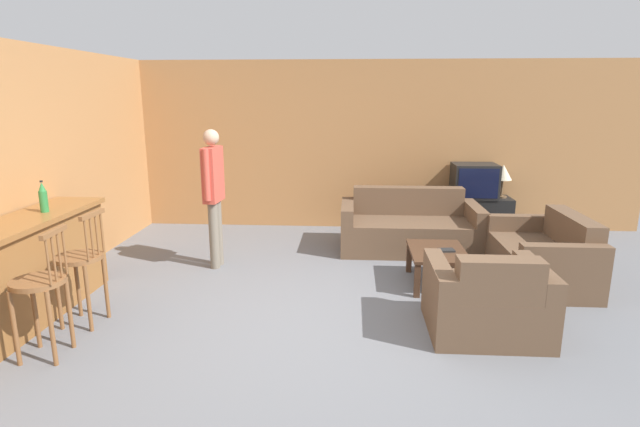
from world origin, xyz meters
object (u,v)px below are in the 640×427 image
at_px(book_on_table, 446,250).
at_px(tv, 474,181).
at_px(bar_chair_mid, 81,265).
at_px(bar_chair_near, 41,290).
at_px(loveseat_right, 544,257).
at_px(table_lamp, 503,173).
at_px(bottle, 43,198).
at_px(couch_far, 409,229).
at_px(coffee_table, 437,255).
at_px(armchair_near, 487,302).
at_px(tv_unit, 472,215).
at_px(person_by_window, 214,190).

bearing_deg(book_on_table, tv, 70.34).
bearing_deg(bar_chair_mid, bar_chair_near, -90.00).
bearing_deg(loveseat_right, table_lamp, 87.85).
relative_size(bar_chair_near, bottle, 3.47).
distance_m(bar_chair_mid, couch_far, 4.11).
height_order(bar_chair_mid, bottle, bottle).
relative_size(loveseat_right, tv, 2.20).
relative_size(couch_far, loveseat_right, 1.31).
bearing_deg(couch_far, coffee_table, -82.82).
distance_m(armchair_near, coffee_table, 1.19).
bearing_deg(tv_unit, bar_chair_mid, -141.62).
bearing_deg(bar_chair_near, book_on_table, 27.05).
height_order(bar_chair_near, tv, tv).
xyz_separation_m(book_on_table, table_lamp, (1.20, 2.21, 0.52)).
xyz_separation_m(bar_chair_mid, book_on_table, (3.49, 1.18, -0.16)).
xyz_separation_m(armchair_near, tv, (0.63, 3.34, 0.53)).
bearing_deg(couch_far, bar_chair_near, -136.08).
bearing_deg(loveseat_right, armchair_near, -126.24).
height_order(bar_chair_near, tv_unit, bar_chair_near).
bearing_deg(armchair_near, table_lamp, 72.58).
bearing_deg(bar_chair_near, tv, 42.98).
bearing_deg(tv_unit, armchair_near, -100.73).
relative_size(bar_chair_near, armchair_near, 1.07).
xyz_separation_m(bottle, table_lamp, (5.23, 3.01, -0.18)).
relative_size(tv_unit, book_on_table, 6.14).
height_order(bar_chair_mid, armchair_near, bar_chair_mid).
height_order(bar_chair_near, armchair_near, bar_chair_near).
distance_m(bar_chair_mid, person_by_window, 1.87).
bearing_deg(table_lamp, armchair_near, -107.42).
relative_size(bar_chair_near, tv_unit, 0.94).
relative_size(loveseat_right, bottle, 4.61).
xyz_separation_m(bar_chair_near, person_by_window, (0.79, 2.25, 0.40)).
height_order(loveseat_right, table_lamp, table_lamp).
distance_m(bar_chair_mid, bottle, 0.85).
relative_size(couch_far, armchair_near, 1.86).
bearing_deg(table_lamp, coffee_table, -120.63).
xyz_separation_m(bar_chair_near, loveseat_right, (4.62, 1.98, -0.28)).
bearing_deg(bar_chair_near, tv_unit, 43.00).
xyz_separation_m(couch_far, armchair_near, (0.41, -2.47, 0.00)).
bearing_deg(book_on_table, table_lamp, 61.42).
relative_size(tv_unit, person_by_window, 0.67).
distance_m(coffee_table, bottle, 4.09).
relative_size(tv, book_on_table, 3.50).
height_order(couch_far, table_lamp, table_lamp).
bearing_deg(couch_far, tv_unit, 39.96).
height_order(bar_chair_near, couch_far, bar_chair_near).
xyz_separation_m(bar_chair_mid, person_by_window, (0.79, 1.65, 0.40)).
bearing_deg(book_on_table, loveseat_right, 9.75).
xyz_separation_m(tv_unit, table_lamp, (0.42, -0.00, 0.65)).
relative_size(armchair_near, table_lamp, 2.01).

